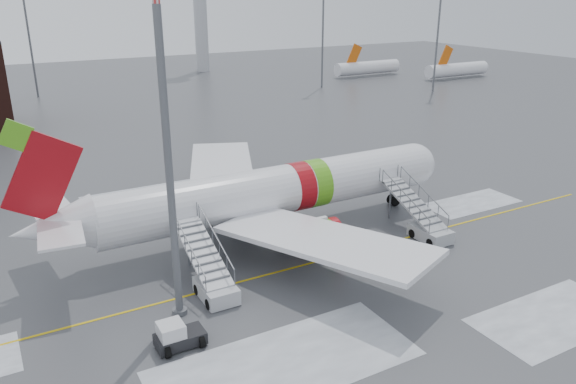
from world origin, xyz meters
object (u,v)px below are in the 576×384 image
airliner (265,193)px  airstair_fwd (424,224)px  pushback_tug (177,336)px  light_mast_near (165,123)px  airstair_aft (211,278)px

airliner → airstair_fwd: airliner is taller
airliner → airstair_fwd: bearing=-31.6°
airliner → pushback_tug: airliner is taller
airstair_fwd → light_mast_near: bearing=-176.3°
airliner → light_mast_near: 15.03m
pushback_tug → light_mast_near: size_ratio=0.12×
airstair_fwd → light_mast_near: 23.06m
airliner → pushback_tug: (-10.99, -11.00, -2.74)m
airliner → airstair_aft: size_ratio=4.55×
airstair_aft → light_mast_near: light_mast_near is taller
light_mast_near → pushback_tug: bearing=-110.9°
airliner → pushback_tug: size_ratio=13.12×
airstair_aft → airstair_fwd: bearing=0.0°
light_mast_near → airstair_aft: bearing=27.0°
airliner → airstair_aft: (-7.19, -6.54, -2.35)m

